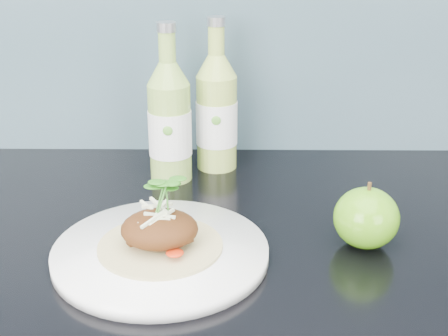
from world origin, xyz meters
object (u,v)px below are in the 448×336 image
Objects in this scene: dinner_plate at (161,253)px; cider_bottle_left at (170,122)px; cider_bottle_right at (217,113)px; green_apple at (366,218)px.

cider_bottle_left is at bearing 91.98° from dinner_plate.
dinner_plate is 0.33m from cider_bottle_right.
green_apple is 0.39× the size of cider_bottle_right.
green_apple is at bearing 7.80° from dinner_plate.
green_apple is at bearing -28.79° from cider_bottle_left.
green_apple reaches higher than dinner_plate.
cider_bottle_left is at bearing -163.43° from cider_bottle_right.
dinner_plate is at bearing -120.15° from cider_bottle_right.
cider_bottle_right is (-0.20, 0.27, 0.06)m from green_apple.
dinner_plate is 1.29× the size of cider_bottle_left.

